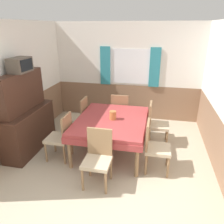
{
  "coord_description": "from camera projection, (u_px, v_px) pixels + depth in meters",
  "views": [
    {
      "loc": [
        0.84,
        -2.19,
        2.48
      ],
      "look_at": [
        -0.01,
        1.79,
        0.87
      ],
      "focal_mm": 35.0,
      "sensor_mm": 36.0,
      "label": 1
    }
  ],
  "objects": [
    {
      "name": "vase",
      "position": [
        113.0,
        115.0,
        4.38
      ],
      "size": [
        0.14,
        0.14,
        0.17
      ],
      "color": "#B26B38",
      "rests_on": "dining_table"
    },
    {
      "name": "sideboard",
      "position": [
        27.0,
        119.0,
        4.51
      ],
      "size": [
        0.46,
        1.44,
        1.65
      ],
      "color": "#3D2319",
      "rests_on": "ground_plane"
    },
    {
      "name": "wall_right",
      "position": [
        223.0,
        97.0,
        3.87
      ],
      "size": [
        0.05,
        4.09,
        2.6
      ],
      "color": "white",
      "rests_on": "ground_plane"
    },
    {
      "name": "ground_plane",
      "position": [
        86.0,
        216.0,
        3.06
      ],
      "size": [
        16.0,
        16.0,
        0.0
      ],
      "primitive_type": "plane",
      "color": "tan"
    },
    {
      "name": "dining_table",
      "position": [
        112.0,
        123.0,
        4.47
      ],
      "size": [
        1.42,
        1.75,
        0.72
      ],
      "color": "#9E3838",
      "rests_on": "ground_plane"
    },
    {
      "name": "chair_head_window",
      "position": [
        120.0,
        111.0,
        5.46
      ],
      "size": [
        0.44,
        0.44,
        0.94
      ],
      "color": "#93704C",
      "rests_on": "ground_plane"
    },
    {
      "name": "chair_right_far",
      "position": [
        156.0,
        122.0,
        4.8
      ],
      "size": [
        0.44,
        0.44,
        0.94
      ],
      "rotation": [
        0.0,
        0.0,
        4.71
      ],
      "color": "#93704C",
      "rests_on": "ground_plane"
    },
    {
      "name": "chair_left_far",
      "position": [
        79.0,
        116.0,
        5.14
      ],
      "size": [
        0.44,
        0.44,
        0.94
      ],
      "rotation": [
        0.0,
        0.0,
        1.57
      ],
      "color": "#93704C",
      "rests_on": "ground_plane"
    },
    {
      "name": "chair_head_near",
      "position": [
        98.0,
        156.0,
        3.55
      ],
      "size": [
        0.44,
        0.44,
        0.94
      ],
      "rotation": [
        0.0,
        0.0,
        3.14
      ],
      "color": "#93704C",
      "rests_on": "ground_plane"
    },
    {
      "name": "chair_right_near",
      "position": [
        154.0,
        145.0,
        3.88
      ],
      "size": [
        0.44,
        0.44,
        0.94
      ],
      "rotation": [
        0.0,
        0.0,
        4.71
      ],
      "color": "#93704C",
      "rests_on": "ground_plane"
    },
    {
      "name": "tv",
      "position": [
        20.0,
        65.0,
        4.13
      ],
      "size": [
        0.29,
        0.46,
        0.28
      ],
      "color": "#51473D",
      "rests_on": "sideboard"
    },
    {
      "name": "chair_left_near",
      "position": [
        61.0,
        136.0,
        4.22
      ],
      "size": [
        0.44,
        0.44,
        0.94
      ],
      "rotation": [
        0.0,
        0.0,
        1.57
      ],
      "color": "#93704C",
      "rests_on": "ground_plane"
    },
    {
      "name": "wall_back",
      "position": [
        127.0,
        72.0,
        5.95
      ],
      "size": [
        4.35,
        0.09,
        2.6
      ],
      "color": "white",
      "rests_on": "ground_plane"
    },
    {
      "name": "wall_left",
      "position": [
        21.0,
        85.0,
        4.65
      ],
      "size": [
        0.05,
        4.09,
        2.6
      ],
      "color": "white",
      "rests_on": "ground_plane"
    }
  ]
}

